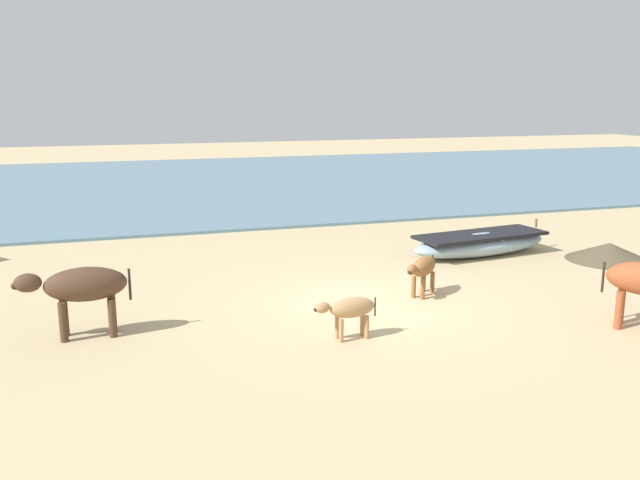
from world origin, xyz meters
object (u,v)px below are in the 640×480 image
object	(u,v)px
fishing_boat_2	(480,243)
calf_far_brown	(423,268)
calf_near_tan	(350,309)
cow_adult_dark	(82,287)

from	to	relation	value
fishing_boat_2	calf_far_brown	distance (m)	3.59
calf_near_tan	calf_far_brown	distance (m)	2.60
calf_near_tan	calf_far_brown	bearing A→B (deg)	-143.70
fishing_boat_2	calf_near_tan	bearing A→B (deg)	-146.63
calf_near_tan	calf_far_brown	xyz separation A→B (m)	(2.01, 1.65, 0.05)
fishing_boat_2	cow_adult_dark	xyz separation A→B (m)	(-8.42, -2.76, 0.50)
cow_adult_dark	calf_near_tan	distance (m)	4.00
fishing_boat_2	calf_near_tan	size ratio (longest dim) A/B	3.63
fishing_boat_2	calf_near_tan	world-z (taller)	fishing_boat_2
calf_near_tan	calf_far_brown	world-z (taller)	calf_far_brown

